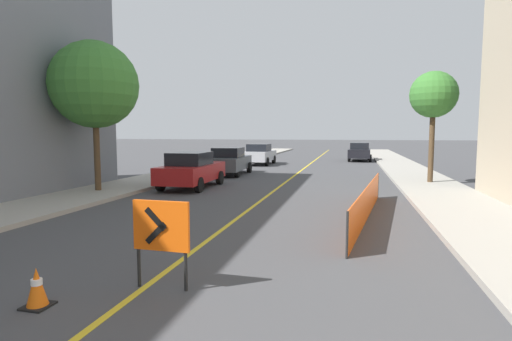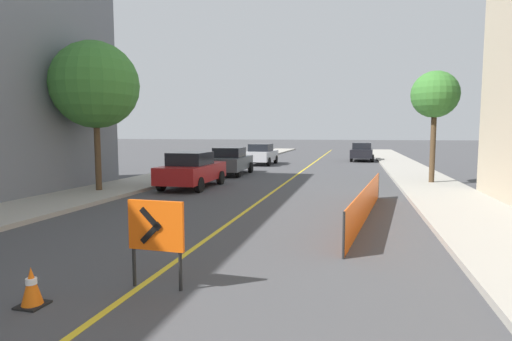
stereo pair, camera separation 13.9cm
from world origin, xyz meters
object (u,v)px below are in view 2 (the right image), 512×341
at_px(parked_car_curb_mid, 230,161).
at_px(parked_car_opposite_side, 362,152).
at_px(parked_car_curb_near, 192,170).
at_px(street_tree_left_near, 95,85).
at_px(traffic_cone_third, 32,287).
at_px(arrow_barricade_primary, 156,229).
at_px(street_tree_right_near, 435,95).
at_px(parked_car_curb_far, 261,154).

height_order(parked_car_curb_mid, parked_car_opposite_side, same).
xyz_separation_m(parked_car_curb_near, street_tree_left_near, (-3.01, -2.46, 3.52)).
height_order(traffic_cone_third, arrow_barricade_primary, arrow_barricade_primary).
bearing_deg(street_tree_right_near, traffic_cone_third, -116.97).
relative_size(arrow_barricade_primary, street_tree_right_near, 0.27).
bearing_deg(parked_car_curb_far, street_tree_right_near, -42.60).
bearing_deg(street_tree_left_near, traffic_cone_third, -59.17).
xyz_separation_m(traffic_cone_third, parked_car_curb_mid, (-2.69, 17.71, 0.52)).
relative_size(parked_car_curb_far, street_tree_right_near, 0.84).
bearing_deg(street_tree_left_near, parked_car_curb_near, 39.22).
relative_size(parked_car_curb_near, street_tree_left_near, 0.73).
height_order(parked_car_curb_far, street_tree_right_near, street_tree_right_near).
bearing_deg(parked_car_curb_near, street_tree_right_near, 17.61).
bearing_deg(street_tree_right_near, street_tree_left_near, -156.12).
bearing_deg(street_tree_left_near, parked_car_opposite_side, 63.99).
relative_size(parked_car_curb_mid, street_tree_right_near, 0.85).
distance_m(parked_car_curb_mid, street_tree_left_near, 9.42).
bearing_deg(street_tree_left_near, parked_car_curb_far, 79.17).
height_order(street_tree_left_near, street_tree_right_near, street_tree_left_near).
relative_size(parked_car_curb_mid, street_tree_left_near, 0.74).
bearing_deg(parked_car_curb_mid, traffic_cone_third, -84.36).
bearing_deg(traffic_cone_third, street_tree_right_near, 63.03).
xyz_separation_m(parked_car_curb_far, parked_car_opposite_side, (7.58, 5.88, 0.00)).
xyz_separation_m(parked_car_curb_near, parked_car_opposite_side, (7.60, 19.29, 0.00)).
bearing_deg(traffic_cone_third, street_tree_left_near, 120.83).
height_order(parked_car_curb_near, parked_car_curb_mid, same).
height_order(parked_car_curb_far, parked_car_opposite_side, same).
relative_size(arrow_barricade_primary, parked_car_curb_near, 0.32).
bearing_deg(parked_car_curb_far, traffic_cone_third, -83.50).
distance_m(parked_car_curb_near, parked_car_curb_mid, 5.75).
distance_m(traffic_cone_third, parked_car_curb_far, 25.51).
relative_size(street_tree_left_near, street_tree_right_near, 1.15).
height_order(traffic_cone_third, street_tree_left_near, street_tree_left_near).
distance_m(arrow_barricade_primary, street_tree_left_near, 11.53).
distance_m(parked_car_curb_mid, street_tree_right_near, 11.32).
bearing_deg(parked_car_curb_far, parked_car_curb_near, -89.52).
bearing_deg(parked_car_opposite_side, traffic_cone_third, -96.51).
bearing_deg(parked_car_curb_mid, street_tree_left_near, -112.92).
height_order(parked_car_curb_mid, street_tree_right_near, street_tree_right_near).
xyz_separation_m(parked_car_curb_far, street_tree_left_near, (-3.03, -15.87, 3.52)).
bearing_deg(arrow_barricade_primary, parked_car_opposite_side, 84.89).
distance_m(traffic_cone_third, parked_car_curb_mid, 17.92).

